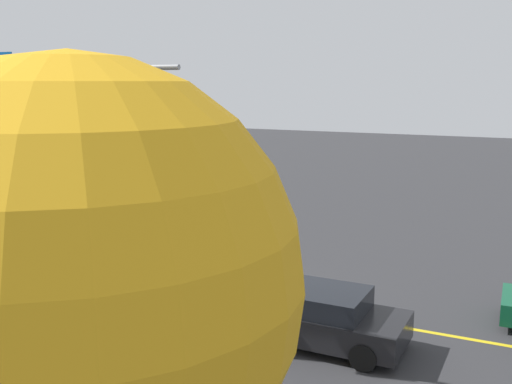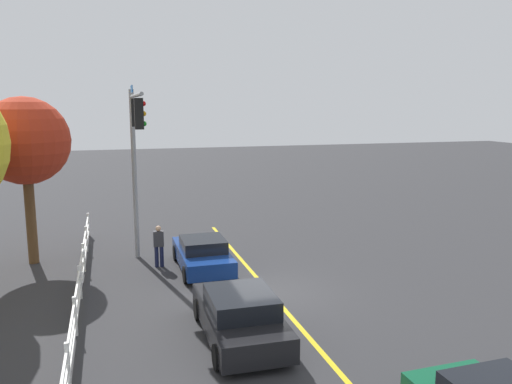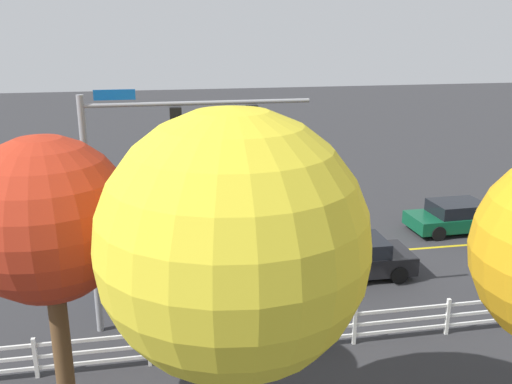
{
  "view_description": "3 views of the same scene",
  "coord_description": "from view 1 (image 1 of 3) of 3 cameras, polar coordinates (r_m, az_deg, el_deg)",
  "views": [
    {
      "loc": [
        -7.73,
        15.17,
        6.44
      ],
      "look_at": [
        -0.76,
        0.6,
        3.45
      ],
      "focal_mm": 41.88,
      "sensor_mm": 36.0,
      "label": 1
    },
    {
      "loc": [
        -15.99,
        5.16,
        6.46
      ],
      "look_at": [
        0.77,
        0.3,
        3.45
      ],
      "focal_mm": 35.91,
      "sensor_mm": 36.0,
      "label": 2
    },
    {
      "loc": [
        3.84,
        19.72,
        8.86
      ],
      "look_at": [
        0.25,
        0.67,
        3.02
      ],
      "focal_mm": 39.33,
      "sensor_mm": 36.0,
      "label": 3
    }
  ],
  "objects": [
    {
      "name": "tree_1",
      "position": [
        5.69,
        -16.49,
        -8.24
      ],
      "size": [
        4.1,
        4.1,
        6.72
      ],
      "color": "brown",
      "rests_on": "ground_plane"
    },
    {
      "name": "car_0",
      "position": [
        15.23,
        5.78,
        -11.77
      ],
      "size": [
        4.54,
        2.08,
        1.42
      ],
      "rotation": [
        0.0,
        0.0,
        -0.01
      ],
      "color": "black",
      "rests_on": "ground_plane"
    },
    {
      "name": "car_3",
      "position": [
        18.27,
        -13.22,
        -8.35
      ],
      "size": [
        4.29,
        1.93,
        1.3
      ],
      "rotation": [
        0.0,
        0.0,
        -0.0
      ],
      "color": "navy",
      "rests_on": "ground_plane"
    },
    {
      "name": "ground_plane",
      "position": [
        18.2,
        -1.36,
        -10.24
      ],
      "size": [
        120.0,
        120.0,
        0.0
      ],
      "primitive_type": "plane",
      "color": "#2D2D30"
    },
    {
      "name": "signal_assembly",
      "position": [
        16.1,
        -20.97,
        4.67
      ],
      "size": [
        6.41,
        0.38,
        7.17
      ],
      "color": "gray",
      "rests_on": "ground_plane"
    },
    {
      "name": "pedestrian",
      "position": [
        17.56,
        -18.67,
        -8.38
      ],
      "size": [
        0.31,
        0.43,
        1.69
      ],
      "rotation": [
        0.0,
        0.0,
        6.14
      ],
      "color": "#191E3F",
      "rests_on": "ground_plane"
    },
    {
      "name": "lane_center_stripe",
      "position": [
        16.89,
        11.11,
        -12.11
      ],
      "size": [
        28.0,
        0.16,
        0.01
      ],
      "primitive_type": "cube",
      "color": "gold",
      "rests_on": "ground_plane"
    }
  ]
}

